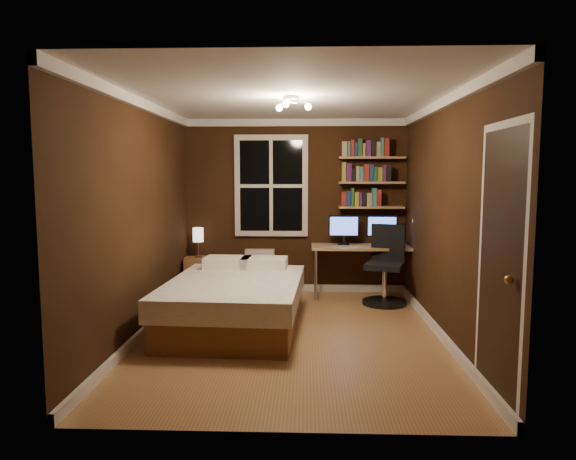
{
  "coord_description": "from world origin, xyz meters",
  "views": [
    {
      "loc": [
        0.16,
        -5.36,
        1.72
      ],
      "look_at": [
        -0.05,
        0.45,
        1.09
      ],
      "focal_mm": 32.0,
      "sensor_mm": 36.0,
      "label": 1
    }
  ],
  "objects_px": {
    "monitor_left": "(344,230)",
    "desk": "(366,250)",
    "bed": "(235,302)",
    "office_chair": "(385,273)",
    "radiator": "(260,271)",
    "desk_lamp": "(415,231)",
    "nightstand": "(199,276)",
    "bedside_lamp": "(198,243)",
    "monitor_right": "(382,230)"
  },
  "relations": [
    {
      "from": "bed",
      "to": "nightstand",
      "type": "height_order",
      "value": "bed"
    },
    {
      "from": "desk",
      "to": "office_chair",
      "type": "height_order",
      "value": "office_chair"
    },
    {
      "from": "nightstand",
      "to": "radiator",
      "type": "distance_m",
      "value": 0.88
    },
    {
      "from": "bed",
      "to": "monitor_left",
      "type": "height_order",
      "value": "monitor_left"
    },
    {
      "from": "radiator",
      "to": "desk_lamp",
      "type": "bearing_deg",
      "value": -8.32
    },
    {
      "from": "nightstand",
      "to": "office_chair",
      "type": "relative_size",
      "value": 0.5
    },
    {
      "from": "radiator",
      "to": "desk",
      "type": "distance_m",
      "value": 1.56
    },
    {
      "from": "bedside_lamp",
      "to": "monitor_right",
      "type": "xyz_separation_m",
      "value": [
        2.61,
        0.02,
        0.19
      ]
    },
    {
      "from": "monitor_left",
      "to": "desk",
      "type": "bearing_deg",
      "value": -13.89
    },
    {
      "from": "bed",
      "to": "bedside_lamp",
      "type": "bearing_deg",
      "value": 118.04
    },
    {
      "from": "bed",
      "to": "radiator",
      "type": "xyz_separation_m",
      "value": [
        0.12,
        1.73,
        0.03
      ]
    },
    {
      "from": "radiator",
      "to": "desk",
      "type": "bearing_deg",
      "value": -7.23
    },
    {
      "from": "nightstand",
      "to": "office_chair",
      "type": "height_order",
      "value": "office_chair"
    },
    {
      "from": "bed",
      "to": "monitor_right",
      "type": "xyz_separation_m",
      "value": [
        1.86,
        1.62,
        0.64
      ]
    },
    {
      "from": "bedside_lamp",
      "to": "office_chair",
      "type": "relative_size",
      "value": 0.41
    },
    {
      "from": "radiator",
      "to": "desk_lamp",
      "type": "distance_m",
      "value": 2.27
    },
    {
      "from": "office_chair",
      "to": "monitor_right",
      "type": "bearing_deg",
      "value": 107.62
    },
    {
      "from": "desk_lamp",
      "to": "office_chair",
      "type": "relative_size",
      "value": 0.42
    },
    {
      "from": "bedside_lamp",
      "to": "nightstand",
      "type": "bearing_deg",
      "value": 0.0
    },
    {
      "from": "monitor_left",
      "to": "radiator",
      "type": "bearing_deg",
      "value": 174.52
    },
    {
      "from": "nightstand",
      "to": "monitor_right",
      "type": "height_order",
      "value": "monitor_right"
    },
    {
      "from": "bedside_lamp",
      "to": "desk_lamp",
      "type": "bearing_deg",
      "value": -3.4
    },
    {
      "from": "nightstand",
      "to": "desk_lamp",
      "type": "distance_m",
      "value": 3.11
    },
    {
      "from": "bedside_lamp",
      "to": "radiator",
      "type": "relative_size",
      "value": 0.69
    },
    {
      "from": "desk_lamp",
      "to": "monitor_right",
      "type": "bearing_deg",
      "value": 154.51
    },
    {
      "from": "bed",
      "to": "office_chair",
      "type": "height_order",
      "value": "office_chair"
    },
    {
      "from": "monitor_left",
      "to": "office_chair",
      "type": "height_order",
      "value": "monitor_left"
    },
    {
      "from": "radiator",
      "to": "desk_lamp",
      "type": "height_order",
      "value": "desk_lamp"
    },
    {
      "from": "nightstand",
      "to": "monitor_left",
      "type": "relative_size",
      "value": 1.2
    },
    {
      "from": "nightstand",
      "to": "desk",
      "type": "distance_m",
      "value": 2.42
    },
    {
      "from": "desk_lamp",
      "to": "radiator",
      "type": "bearing_deg",
      "value": 171.68
    },
    {
      "from": "bed",
      "to": "nightstand",
      "type": "bearing_deg",
      "value": 118.04
    },
    {
      "from": "monitor_right",
      "to": "monitor_left",
      "type": "bearing_deg",
      "value": 180.0
    },
    {
      "from": "bedside_lamp",
      "to": "monitor_left",
      "type": "distance_m",
      "value": 2.08
    },
    {
      "from": "monitor_left",
      "to": "office_chair",
      "type": "bearing_deg",
      "value": -42.27
    },
    {
      "from": "monitor_left",
      "to": "office_chair",
      "type": "xyz_separation_m",
      "value": [
        0.52,
        -0.48,
        -0.53
      ]
    },
    {
      "from": "bedside_lamp",
      "to": "desk_lamp",
      "type": "distance_m",
      "value": 3.04
    },
    {
      "from": "nightstand",
      "to": "radiator",
      "type": "xyz_separation_m",
      "value": [
        0.87,
        0.14,
        0.05
      ]
    },
    {
      "from": "monitor_left",
      "to": "monitor_right",
      "type": "bearing_deg",
      "value": 0.0
    },
    {
      "from": "bedside_lamp",
      "to": "desk_lamp",
      "type": "height_order",
      "value": "desk_lamp"
    },
    {
      "from": "bedside_lamp",
      "to": "desk",
      "type": "height_order",
      "value": "bedside_lamp"
    },
    {
      "from": "monitor_left",
      "to": "desk_lamp",
      "type": "height_order",
      "value": "desk_lamp"
    },
    {
      "from": "radiator",
      "to": "bed",
      "type": "bearing_deg",
      "value": -94.01
    },
    {
      "from": "bedside_lamp",
      "to": "monitor_left",
      "type": "relative_size",
      "value": 1.0
    },
    {
      "from": "desk",
      "to": "desk_lamp",
      "type": "relative_size",
      "value": 3.46
    },
    {
      "from": "bedside_lamp",
      "to": "monitor_left",
      "type": "bearing_deg",
      "value": 0.57
    },
    {
      "from": "nightstand",
      "to": "bedside_lamp",
      "type": "distance_m",
      "value": 0.48
    },
    {
      "from": "monitor_left",
      "to": "office_chair",
      "type": "relative_size",
      "value": 0.42
    },
    {
      "from": "desk",
      "to": "monitor_right",
      "type": "xyz_separation_m",
      "value": [
        0.23,
        0.08,
        0.27
      ]
    },
    {
      "from": "bedside_lamp",
      "to": "desk_lamp",
      "type": "xyz_separation_m",
      "value": [
        3.03,
        -0.18,
        0.2
      ]
    }
  ]
}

